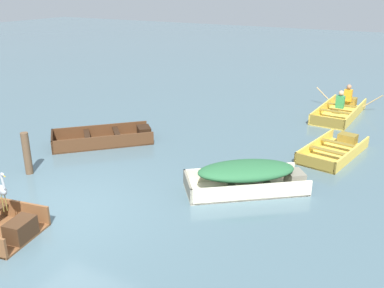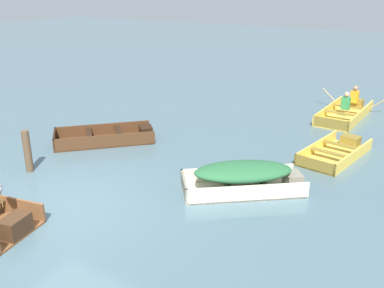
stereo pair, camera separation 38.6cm
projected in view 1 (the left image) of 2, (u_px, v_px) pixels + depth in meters
ground_plane at (62, 211)px, 8.85m from camera, size 80.00×80.00×0.00m
skiff_cream_near_moored at (248, 174)px, 9.63m from camera, size 2.79×2.52×0.67m
skiff_dark_varnish_mid_moored at (107, 138)px, 12.64m from camera, size 2.81×2.84×0.39m
skiff_yellow_outer_moored at (335, 150)px, 11.81m from camera, size 1.51×2.65×0.31m
rowboat_yellow_with_crew at (341, 109)px, 15.33m from camera, size 2.42×3.29×0.92m
heron_on_dinghy at (2, 189)px, 7.81m from camera, size 0.45×0.23×0.84m
mooring_post at (27, 153)px, 10.43m from camera, size 0.18×0.18×1.07m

